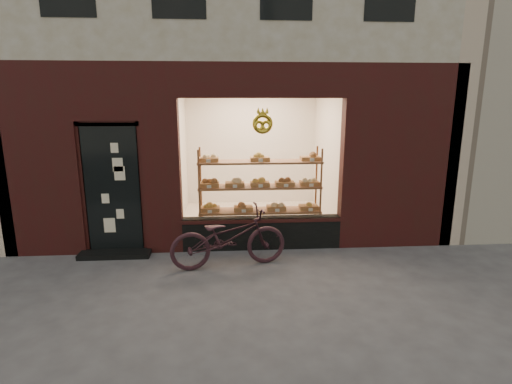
{
  "coord_description": "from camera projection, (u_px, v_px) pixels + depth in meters",
  "views": [
    {
      "loc": [
        -0.11,
        -4.43,
        2.54
      ],
      "look_at": [
        0.34,
        2.0,
        1.03
      ],
      "focal_mm": 28.0,
      "sensor_mm": 36.0,
      "label": 1
    }
  ],
  "objects": [
    {
      "name": "bicycle",
      "position": [
        229.0,
        238.0,
        6.1
      ],
      "size": [
        1.87,
        0.93,
        0.94
      ],
      "primitive_type": "imported",
      "rotation": [
        0.0,
        0.0,
        1.75
      ],
      "color": "#321A20",
      "rests_on": "ground"
    },
    {
      "name": "display_shelf",
      "position": [
        260.0,
        195.0,
        7.21
      ],
      "size": [
        2.2,
        0.45,
        1.7
      ],
      "color": "brown",
      "rests_on": "ground"
    },
    {
      "name": "ground",
      "position": [
        240.0,
        311.0,
        4.89
      ],
      "size": [
        90.0,
        90.0,
        0.0
      ],
      "primitive_type": "plane",
      "color": "#464646"
    }
  ]
}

